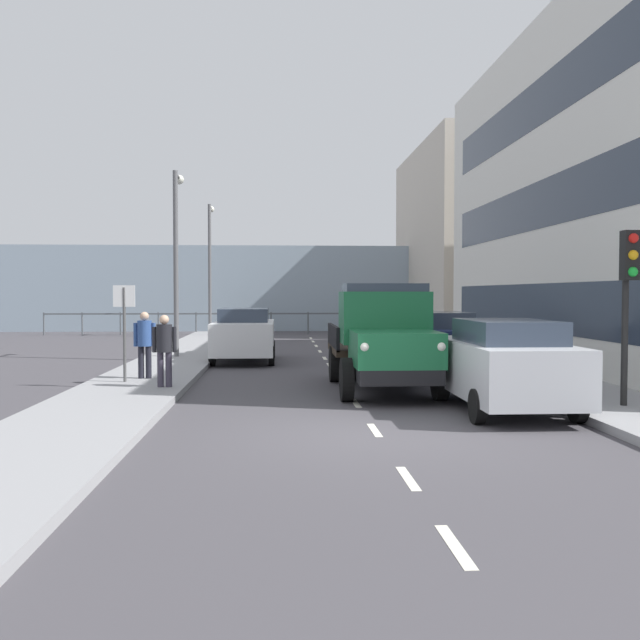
% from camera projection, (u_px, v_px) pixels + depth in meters
% --- Properties ---
extents(ground_plane, '(80.00, 80.00, 0.00)m').
position_uv_depth(ground_plane, '(334.00, 371.00, 20.03)').
color(ground_plane, '#423F44').
extents(sidewalk_left, '(2.43, 37.58, 0.15)m').
position_uv_depth(sidewalk_left, '(502.00, 368.00, 20.30)').
color(sidewalk_left, gray).
rests_on(sidewalk_left, ground_plane).
extents(sidewalk_right, '(2.43, 37.58, 0.15)m').
position_uv_depth(sidewalk_right, '(161.00, 370.00, 19.75)').
color(sidewalk_right, gray).
rests_on(sidewalk_right, ground_plane).
extents(road_centreline_markings, '(0.12, 32.72, 0.01)m').
position_uv_depth(road_centreline_markings, '(336.00, 375.00, 19.19)').
color(road_centreline_markings, silver).
rests_on(road_centreline_markings, ground_plane).
extents(building_far_block, '(7.68, 13.54, 10.26)m').
position_uv_depth(building_far_block, '(484.00, 241.00, 39.53)').
color(building_far_block, beige).
rests_on(building_far_block, ground_plane).
extents(sea_horizon, '(80.00, 0.80, 5.00)m').
position_uv_depth(sea_horizon, '(306.00, 288.00, 41.67)').
color(sea_horizon, '#8C9EAD').
rests_on(sea_horizon, ground_plane).
extents(seawall_railing, '(28.08, 0.08, 1.20)m').
position_uv_depth(seawall_railing, '(308.00, 317.00, 38.14)').
color(seawall_railing, '#4C5156').
rests_on(seawall_railing, ground_plane).
extents(truck_vintage_green, '(2.17, 5.64, 2.43)m').
position_uv_depth(truck_vintage_green, '(384.00, 340.00, 15.76)').
color(truck_vintage_green, black).
rests_on(truck_vintage_green, ground_plane).
extents(car_silver_kerbside_near, '(1.92, 4.25, 1.72)m').
position_uv_depth(car_silver_kerbside_near, '(504.00, 363.00, 13.26)').
color(car_silver_kerbside_near, '#B7BABF').
rests_on(car_silver_kerbside_near, ground_plane).
extents(car_navy_kerbside_1, '(1.82, 3.94, 1.72)m').
position_uv_depth(car_navy_kerbside_1, '(437.00, 343.00, 18.91)').
color(car_navy_kerbside_1, navy).
rests_on(car_navy_kerbside_1, ground_plane).
extents(car_white_oppositeside_0, '(1.98, 4.25, 1.72)m').
position_uv_depth(car_white_oppositeside_0, '(244.00, 334.00, 22.85)').
color(car_white_oppositeside_0, white).
rests_on(car_white_oppositeside_0, ground_plane).
extents(pedestrian_in_dark_coat, '(0.53, 0.34, 1.59)m').
position_uv_depth(pedestrian_in_dark_coat, '(164.00, 345.00, 15.53)').
color(pedestrian_in_dark_coat, '#383342').
rests_on(pedestrian_in_dark_coat, sidewalk_right).
extents(pedestrian_near_railing, '(0.53, 0.34, 1.62)m').
position_uv_depth(pedestrian_near_railing, '(145.00, 339.00, 17.10)').
color(pedestrian_near_railing, black).
rests_on(pedestrian_near_railing, sidewalk_right).
extents(traffic_light_near, '(0.28, 0.41, 3.20)m').
position_uv_depth(traffic_light_near, '(628.00, 279.00, 12.82)').
color(traffic_light_near, black).
rests_on(traffic_light_near, sidewalk_left).
extents(lamp_post_promenade, '(0.32, 1.14, 6.06)m').
position_uv_depth(lamp_post_promenade, '(176.00, 245.00, 23.16)').
color(lamp_post_promenade, '#59595B').
rests_on(lamp_post_promenade, sidewalk_right).
extents(lamp_post_far, '(0.32, 1.14, 6.52)m').
position_uv_depth(lamp_post_far, '(210.00, 257.00, 35.44)').
color(lamp_post_far, '#59595B').
rests_on(lamp_post_far, sidewalk_right).
extents(street_sign, '(0.50, 0.07, 2.25)m').
position_uv_depth(street_sign, '(124.00, 316.00, 16.41)').
color(street_sign, '#4C4C4C').
rests_on(street_sign, sidewalk_right).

